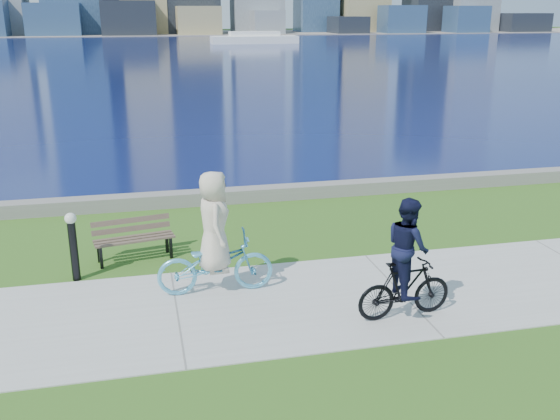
# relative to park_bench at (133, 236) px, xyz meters

# --- Properties ---
(ground) EXTENTS (320.00, 320.00, 0.00)m
(ground) POSITION_rel_park_bench_xyz_m (0.68, -2.71, -0.51)
(ground) COLOR #2E5917
(ground) RESTS_ON ground
(concrete_path) EXTENTS (80.00, 3.50, 0.02)m
(concrete_path) POSITION_rel_park_bench_xyz_m (0.68, -2.71, -0.50)
(concrete_path) COLOR #ACACA6
(concrete_path) RESTS_ON ground
(seawall) EXTENTS (90.00, 0.50, 0.35)m
(seawall) POSITION_rel_park_bench_xyz_m (0.68, 3.49, -0.33)
(seawall) COLOR slate
(seawall) RESTS_ON ground
(bay_water) EXTENTS (320.00, 131.00, 0.01)m
(bay_water) POSITION_rel_park_bench_xyz_m (0.68, 69.29, -0.50)
(bay_water) COLOR #0B1447
(bay_water) RESTS_ON ground
(far_shore) EXTENTS (320.00, 30.00, 0.12)m
(far_shore) POSITION_rel_park_bench_xyz_m (0.68, 127.29, -0.45)
(far_shore) COLOR gray
(far_shore) RESTS_ON ground
(ferry_far) EXTENTS (12.93, 3.69, 1.75)m
(ferry_far) POSITION_rel_park_bench_xyz_m (18.10, 82.74, 0.22)
(ferry_far) COLOR white
(ferry_far) RESTS_ON ground
(park_bench) EXTENTS (1.67, 0.82, 0.83)m
(park_bench) POSITION_rel_park_bench_xyz_m (0.00, 0.00, 0.00)
(park_bench) COLOR black
(park_bench) RESTS_ON ground
(bollard_lamp) EXTENTS (0.22, 0.22, 1.34)m
(bollard_lamp) POSITION_rel_park_bench_xyz_m (-1.08, -0.84, 0.26)
(bollard_lamp) COLOR black
(bollard_lamp) RESTS_ON ground
(cyclist_woman) EXTENTS (0.77, 2.09, 2.24)m
(cyclist_woman) POSITION_rel_park_bench_xyz_m (1.43, -1.98, 0.35)
(cyclist_woman) COLOR #5CB8DF
(cyclist_woman) RESTS_ON ground
(cyclist_man) EXTENTS (0.67, 1.69, 2.06)m
(cyclist_man) POSITION_rel_park_bench_xyz_m (4.35, -3.64, 0.38)
(cyclist_man) COLOR black
(cyclist_man) RESTS_ON ground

